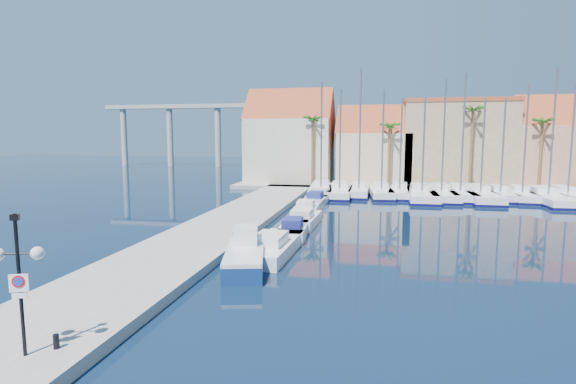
{
  "coord_description": "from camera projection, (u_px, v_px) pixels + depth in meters",
  "views": [
    {
      "loc": [
        2.61,
        -17.64,
        7.17
      ],
      "look_at": [
        -3.93,
        14.92,
        3.0
      ],
      "focal_mm": 28.0,
      "sensor_mm": 36.0,
      "label": 1
    }
  ],
  "objects": [
    {
      "name": "ground",
      "position": [
        310.0,
        310.0,
        18.56
      ],
      "size": [
        260.0,
        260.0,
        0.0
      ],
      "primitive_type": "plane",
      "color": "black",
      "rests_on": "ground"
    },
    {
      "name": "quay_west",
      "position": [
        218.0,
        229.0,
        33.42
      ],
      "size": [
        6.0,
        77.0,
        0.5
      ],
      "primitive_type": "cube",
      "color": "gray",
      "rests_on": "ground"
    },
    {
      "name": "shore_north",
      "position": [
        431.0,
        185.0,
        63.27
      ],
      "size": [
        54.0,
        16.0,
        0.5
      ],
      "primitive_type": "cube",
      "color": "gray",
      "rests_on": "ground"
    },
    {
      "name": "lamp_post",
      "position": [
        18.0,
        264.0,
        13.34
      ],
      "size": [
        1.43,
        0.77,
        4.4
      ],
      "rotation": [
        0.0,
        0.0,
        0.35
      ],
      "color": "black",
      "rests_on": "quay_west"
    },
    {
      "name": "bollard",
      "position": [
        56.0,
        342.0,
        14.12
      ],
      "size": [
        0.19,
        0.19,
        0.47
      ],
      "primitive_type": "cylinder",
      "color": "black",
      "rests_on": "quay_west"
    },
    {
      "name": "fishing_boat",
      "position": [
        245.0,
        255.0,
        24.45
      ],
      "size": [
        3.33,
        6.26,
        2.09
      ],
      "rotation": [
        0.0,
        0.0,
        0.24
      ],
      "color": "navy",
      "rests_on": "ground"
    },
    {
      "name": "motorboat_west_0",
      "position": [
        273.0,
        246.0,
        27.25
      ],
      "size": [
        2.65,
        7.53,
        1.4
      ],
      "rotation": [
        0.0,
        0.0,
        -0.04
      ],
      "color": "white",
      "rests_on": "ground"
    },
    {
      "name": "motorboat_west_1",
      "position": [
        293.0,
        229.0,
        32.16
      ],
      "size": [
        2.26,
        5.98,
        1.4
      ],
      "rotation": [
        0.0,
        0.0,
        0.07
      ],
      "color": "white",
      "rests_on": "ground"
    },
    {
      "name": "motorboat_west_2",
      "position": [
        305.0,
        219.0,
        35.93
      ],
      "size": [
        2.03,
        5.83,
        1.4
      ],
      "rotation": [
        0.0,
        0.0,
        -0.03
      ],
      "color": "white",
      "rests_on": "ground"
    },
    {
      "name": "motorboat_west_3",
      "position": [
        306.0,
        209.0,
        40.9
      ],
      "size": [
        2.25,
        6.48,
        1.4
      ],
      "rotation": [
        0.0,
        0.0,
        0.03
      ],
      "color": "white",
      "rests_on": "ground"
    },
    {
      "name": "motorboat_west_4",
      "position": [
        316.0,
        200.0,
        47.04
      ],
      "size": [
        2.27,
        6.61,
        1.4
      ],
      "rotation": [
        0.0,
        0.0,
        -0.03
      ],
      "color": "white",
      "rests_on": "ground"
    },
    {
      "name": "motorboat_west_5",
      "position": [
        322.0,
        195.0,
        50.81
      ],
      "size": [
        2.78,
        7.34,
        1.4
      ],
      "rotation": [
        0.0,
        0.0,
        -0.07
      ],
      "color": "white",
      "rests_on": "ground"
    },
    {
      "name": "sailboat_0",
      "position": [
        321.0,
        190.0,
        54.69
      ],
      "size": [
        3.61,
        10.56,
        13.46
      ],
      "rotation": [
        0.0,
        0.0,
        0.08
      ],
      "color": "white",
      "rests_on": "ground"
    },
    {
      "name": "sailboat_1",
      "position": [
        340.0,
        191.0,
        53.81
      ],
      "size": [
        3.0,
        10.95,
        12.52
      ],
      "rotation": [
        0.0,
        0.0,
        0.01
      ],
      "color": "white",
      "rests_on": "ground"
    },
    {
      "name": "sailboat_2",
      "position": [
        359.0,
        191.0,
        53.67
      ],
      "size": [
        2.29,
        8.46,
        14.81
      ],
      "rotation": [
        0.0,
        0.0,
        -0.01
      ],
      "color": "white",
      "rests_on": "ground"
    },
    {
      "name": "sailboat_3",
      "position": [
        381.0,
        192.0,
        53.04
      ],
      "size": [
        3.24,
        9.58,
        12.37
      ],
      "rotation": [
        0.0,
        0.0,
        0.08
      ],
      "color": "white",
      "rests_on": "ground"
    },
    {
      "name": "sailboat_4",
      "position": [
        400.0,
        192.0,
        52.97
      ],
      "size": [
        3.03,
        9.09,
        11.41
      ],
      "rotation": [
        0.0,
        0.0,
        -0.07
      ],
      "color": "white",
      "rests_on": "ground"
    },
    {
      "name": "sailboat_5",
      "position": [
        421.0,
        194.0,
        51.15
      ],
      "size": [
        3.25,
        11.86,
        11.35
      ],
      "rotation": [
        0.0,
        0.0,
        -0.01
      ],
      "color": "white",
      "rests_on": "ground"
    },
    {
      "name": "sailboat_6",
      "position": [
        440.0,
        194.0,
        51.44
      ],
      "size": [
        3.01,
        11.41,
        13.48
      ],
      "rotation": [
        0.0,
        0.0,
        -0.0
      ],
      "color": "white",
      "rests_on": "ground"
    },
    {
      "name": "sailboat_7",
      "position": [
        459.0,
        193.0,
        51.46
      ],
      "size": [
        2.75,
        10.4,
        14.06
      ],
      "rotation": [
        0.0,
        0.0,
        -0.0
      ],
      "color": "white",
      "rests_on": "ground"
    },
    {
      "name": "sailboat_8",
      "position": [
        479.0,
        195.0,
        50.47
      ],
      "size": [
        3.15,
        11.84,
        11.2
      ],
      "rotation": [
        0.0,
        0.0,
        0.0
      ],
      "color": "white",
      "rests_on": "ground"
    },
    {
      "name": "sailboat_9",
      "position": [
        499.0,
        194.0,
        50.54
      ],
      "size": [
        2.71,
        8.26,
        11.24
      ],
      "rotation": [
        0.0,
        0.0,
        0.07
      ],
      "color": "white",
      "rests_on": "ground"
    },
    {
      "name": "sailboat_10",
      "position": [
        521.0,
        195.0,
        50.05
      ],
      "size": [
        2.89,
        8.85,
        12.7
      ],
      "rotation": [
        0.0,
        0.0,
        -0.07
      ],
      "color": "white",
      "rests_on": "ground"
    },
    {
      "name": "sailboat_11",
      "position": [
        546.0,
        197.0,
        48.6
      ],
      "size": [
        3.54,
        12.13,
        14.15
      ],
      "rotation": [
        0.0,
        0.0,
        0.03
      ],
      "color": "white",
      "rests_on": "ground"
    },
    {
      "name": "sailboat_12",
      "position": [
        565.0,
        196.0,
        49.54
      ],
      "size": [
        3.39,
        10.19,
        12.71
      ],
      "rotation": [
        0.0,
        0.0,
        0.07
      ],
      "color": "white",
      "rests_on": "ground"
    },
    {
      "name": "building_0",
      "position": [
        290.0,
        140.0,
        65.43
      ],
      "size": [
        12.3,
        9.0,
        13.5
      ],
      "color": "beige",
      "rests_on": "shore_north"
    },
    {
      "name": "building_1",
      "position": [
        374.0,
        149.0,
        63.23
      ],
      "size": [
        10.3,
        8.0,
        11.0
      ],
      "color": "#CCB390",
      "rests_on": "shore_north"
    },
    {
      "name": "building_2",
      "position": [
        455.0,
        142.0,
        61.94
      ],
      "size": [
        14.2,
        10.2,
        11.5
      ],
      "color": "#9A815F",
      "rests_on": "shore_north"
    },
    {
      "name": "building_3",
      "position": [
        553.0,
        146.0,
        58.67
      ],
      "size": [
        10.3,
        8.0,
        12.0
      ],
      "color": "tan",
      "rests_on": "shore_north"
    },
    {
      "name": "palm_0",
      "position": [
        313.0,
        121.0,
        59.46
      ],
      "size": [
        2.6,
        2.6,
        10.15
      ],
      "color": "brown",
      "rests_on": "shore_north"
    },
    {
      "name": "palm_1",
      "position": [
        390.0,
        128.0,
        57.63
      ],
      "size": [
        2.6,
        2.6,
        9.15
      ],
      "color": "brown",
      "rests_on": "shore_north"
    },
    {
      "name": "palm_2",
      "position": [
        473.0,
        113.0,
        55.44
      ],
      "size": [
        2.6,
        2.6,
        11.15
      ],
      "color": "brown",
      "rests_on": "shore_north"
    },
    {
      "name": "palm_3",
      "position": [
        543.0,
        124.0,
        54.05
      ],
      "size": [
        2.6,
        2.6,
        9.65
      ],
      "color": "brown",
      "rests_on": "shore_north"
    },
    {
      "name": "viaduct",
      "position": [
        197.0,
        123.0,
        104.69
      ],
      "size": [
        48.0,
        2.2,
        14.45
      ],
      "color": "#9E9E99",
      "rests_on": "ground"
    }
  ]
}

